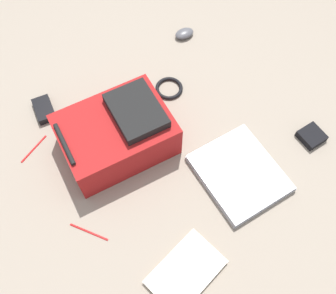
{
  "coord_description": "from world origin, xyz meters",
  "views": [
    {
      "loc": [
        -0.56,
        0.46,
        1.33
      ],
      "look_at": [
        -0.04,
        -0.01,
        0.02
      ],
      "focal_mm": 40.75,
      "sensor_mm": 36.0,
      "label": 1
    }
  ],
  "objects_px": {
    "laptop": "(239,173)",
    "book_red": "(186,272)",
    "backpack": "(117,133)",
    "power_brick": "(44,110)",
    "pen_black": "(89,232)",
    "cable_coil": "(169,88)",
    "pen_blue": "(34,148)",
    "computer_mouse": "(184,34)",
    "earbud_pouch": "(311,136)"
  },
  "relations": [
    {
      "from": "laptop",
      "to": "book_red",
      "type": "xyz_separation_m",
      "value": [
        -0.12,
        0.4,
        -0.01
      ]
    },
    {
      "from": "backpack",
      "to": "power_brick",
      "type": "distance_m",
      "value": 0.37
    },
    {
      "from": "backpack",
      "to": "pen_black",
      "type": "relative_size",
      "value": 3.12
    },
    {
      "from": "backpack",
      "to": "cable_coil",
      "type": "xyz_separation_m",
      "value": [
        0.07,
        -0.33,
        -0.08
      ]
    },
    {
      "from": "pen_black",
      "to": "pen_blue",
      "type": "height_order",
      "value": "same"
    },
    {
      "from": "laptop",
      "to": "computer_mouse",
      "type": "bearing_deg",
      "value": -27.49
    },
    {
      "from": "pen_blue",
      "to": "earbud_pouch",
      "type": "distance_m",
      "value": 1.1
    },
    {
      "from": "power_brick",
      "to": "laptop",
      "type": "bearing_deg",
      "value": -152.89
    },
    {
      "from": "earbud_pouch",
      "to": "book_red",
      "type": "bearing_deg",
      "value": 92.85
    },
    {
      "from": "pen_black",
      "to": "earbud_pouch",
      "type": "distance_m",
      "value": 0.93
    },
    {
      "from": "book_red",
      "to": "cable_coil",
      "type": "bearing_deg",
      "value": -38.53
    },
    {
      "from": "computer_mouse",
      "to": "cable_coil",
      "type": "distance_m",
      "value": 0.32
    },
    {
      "from": "book_red",
      "to": "pen_blue",
      "type": "bearing_deg",
      "value": 8.76
    },
    {
      "from": "power_brick",
      "to": "pen_blue",
      "type": "distance_m",
      "value": 0.18
    },
    {
      "from": "laptop",
      "to": "computer_mouse",
      "type": "xyz_separation_m",
      "value": [
        0.66,
        -0.34,
        0.0
      ]
    },
    {
      "from": "computer_mouse",
      "to": "pen_black",
      "type": "height_order",
      "value": "computer_mouse"
    },
    {
      "from": "backpack",
      "to": "cable_coil",
      "type": "bearing_deg",
      "value": -78.32
    },
    {
      "from": "computer_mouse",
      "to": "pen_black",
      "type": "bearing_deg",
      "value": -51.0
    },
    {
      "from": "cable_coil",
      "to": "book_red",
      "type": "bearing_deg",
      "value": 141.47
    },
    {
      "from": "backpack",
      "to": "power_brick",
      "type": "relative_size",
      "value": 3.88
    },
    {
      "from": "power_brick",
      "to": "pen_black",
      "type": "bearing_deg",
      "value": 161.99
    },
    {
      "from": "book_red",
      "to": "pen_blue",
      "type": "relative_size",
      "value": 1.81
    },
    {
      "from": "laptop",
      "to": "cable_coil",
      "type": "relative_size",
      "value": 3.17
    },
    {
      "from": "laptop",
      "to": "pen_black",
      "type": "distance_m",
      "value": 0.59
    },
    {
      "from": "cable_coil",
      "to": "earbud_pouch",
      "type": "relative_size",
      "value": 1.32
    },
    {
      "from": "laptop",
      "to": "pen_black",
      "type": "height_order",
      "value": "laptop"
    },
    {
      "from": "backpack",
      "to": "computer_mouse",
      "type": "distance_m",
      "value": 0.64
    },
    {
      "from": "computer_mouse",
      "to": "power_brick",
      "type": "bearing_deg",
      "value": -84.34
    },
    {
      "from": "book_red",
      "to": "pen_black",
      "type": "relative_size",
      "value": 1.72
    },
    {
      "from": "backpack",
      "to": "laptop",
      "type": "distance_m",
      "value": 0.48
    },
    {
      "from": "backpack",
      "to": "pen_black",
      "type": "height_order",
      "value": "backpack"
    },
    {
      "from": "power_brick",
      "to": "pen_black",
      "type": "distance_m",
      "value": 0.56
    },
    {
      "from": "pen_blue",
      "to": "pen_black",
      "type": "bearing_deg",
      "value": 174.3
    },
    {
      "from": "book_red",
      "to": "earbud_pouch",
      "type": "distance_m",
      "value": 0.73
    },
    {
      "from": "power_brick",
      "to": "earbud_pouch",
      "type": "bearing_deg",
      "value": -139.25
    },
    {
      "from": "backpack",
      "to": "pen_blue",
      "type": "height_order",
      "value": "backpack"
    },
    {
      "from": "pen_black",
      "to": "earbud_pouch",
      "type": "relative_size",
      "value": 1.67
    },
    {
      "from": "cable_coil",
      "to": "earbud_pouch",
      "type": "height_order",
      "value": "earbud_pouch"
    },
    {
      "from": "backpack",
      "to": "book_red",
      "type": "bearing_deg",
      "value": 164.4
    },
    {
      "from": "computer_mouse",
      "to": "power_brick",
      "type": "height_order",
      "value": "same"
    },
    {
      "from": "book_red",
      "to": "cable_coil",
      "type": "height_order",
      "value": "book_red"
    },
    {
      "from": "laptop",
      "to": "pen_blue",
      "type": "relative_size",
      "value": 2.65
    },
    {
      "from": "power_brick",
      "to": "earbud_pouch",
      "type": "xyz_separation_m",
      "value": [
        -0.83,
        -0.71,
        -0.0
      ]
    },
    {
      "from": "laptop",
      "to": "book_red",
      "type": "distance_m",
      "value": 0.42
    },
    {
      "from": "pen_black",
      "to": "pen_blue",
      "type": "bearing_deg",
      "value": -5.7
    },
    {
      "from": "pen_black",
      "to": "power_brick",
      "type": "bearing_deg",
      "value": -18.01
    },
    {
      "from": "computer_mouse",
      "to": "power_brick",
      "type": "xyz_separation_m",
      "value": [
        0.09,
        0.72,
        -0.0
      ]
    },
    {
      "from": "computer_mouse",
      "to": "power_brick",
      "type": "distance_m",
      "value": 0.73
    },
    {
      "from": "computer_mouse",
      "to": "pen_blue",
      "type": "relative_size",
      "value": 0.64
    },
    {
      "from": "laptop",
      "to": "pen_blue",
      "type": "distance_m",
      "value": 0.81
    }
  ]
}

